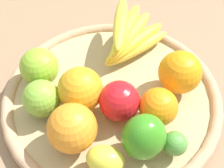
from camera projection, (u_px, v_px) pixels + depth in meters
ground_plane at (112, 100)px, 0.59m from camera, size 2.40×2.40×0.00m
basket at (112, 95)px, 0.58m from camera, size 0.44×0.44×0.03m
banana_bunch at (130, 35)px, 0.61m from camera, size 0.14×0.18×0.08m
orange_1 at (160, 106)px, 0.50m from camera, size 0.10×0.10×0.07m
lemon_0 at (105, 160)px, 0.45m from camera, size 0.08×0.07×0.05m
orange_0 at (72, 128)px, 0.46m from camera, size 0.09×0.09×0.08m
orange_3 at (80, 90)px, 0.52m from camera, size 0.09×0.09×0.08m
apple_2 at (39, 67)px, 0.56m from camera, size 0.10×0.10×0.08m
bell_pepper at (144, 137)px, 0.45m from camera, size 0.09×0.10×0.08m
orange_2 at (180, 72)px, 0.54m from camera, size 0.12×0.12×0.08m
apple_1 at (119, 101)px, 0.51m from camera, size 0.10×0.10×0.07m
apple_0 at (41, 98)px, 0.51m from camera, size 0.10×0.10×0.07m
lime_0 at (175, 143)px, 0.47m from camera, size 0.05×0.05×0.04m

